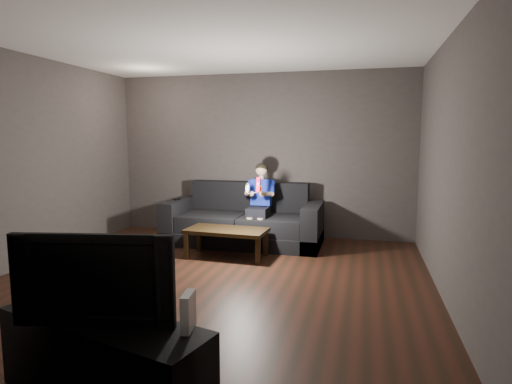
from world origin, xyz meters
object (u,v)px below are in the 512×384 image
(sofa, at_px, (244,224))
(child, at_px, (260,196))
(media_console, at_px, (104,359))
(coffee_table, at_px, (227,233))

(sofa, height_order, child, child)
(child, relative_size, media_console, 0.76)
(child, bearing_deg, sofa, 165.42)
(sofa, bearing_deg, child, -14.58)
(child, relative_size, coffee_table, 0.99)
(sofa, height_order, media_console, sofa)
(sofa, relative_size, media_console, 1.63)
(sofa, xyz_separation_m, media_console, (0.25, -4.10, -0.04))
(media_console, bearing_deg, sofa, 108.48)
(sofa, bearing_deg, coffee_table, -90.46)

